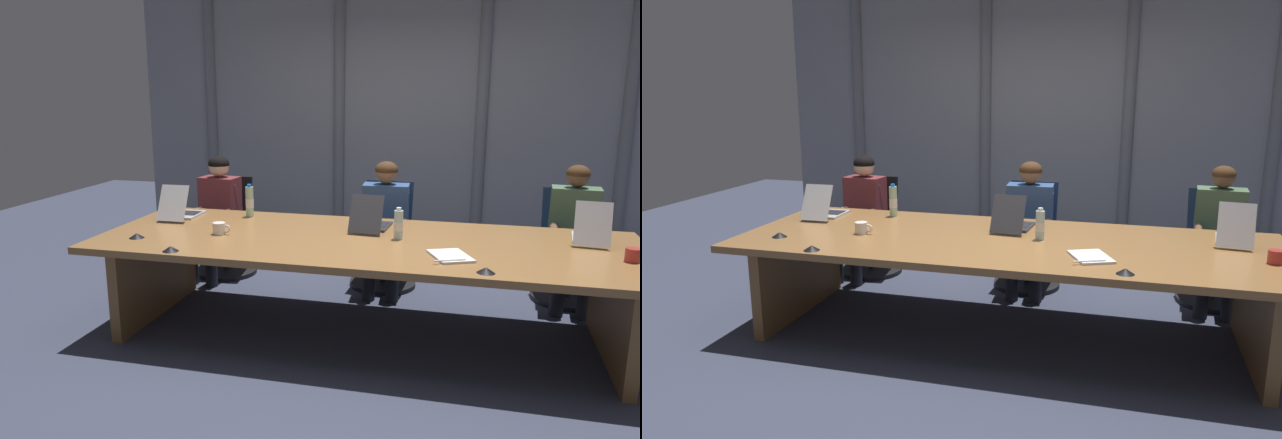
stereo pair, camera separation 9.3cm
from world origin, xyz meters
TOP-DOWN VIEW (x-y plane):
  - ground_plane at (0.00, 0.00)m, footprint 11.83×11.83m
  - conference_table at (0.00, 0.00)m, footprint 3.86×1.42m
  - curtain_backdrop at (0.00, 2.33)m, footprint 5.92×0.17m
  - laptop_left_end at (-1.60, 0.33)m, footprint 0.25×0.47m
  - laptop_left_mid at (-0.01, 0.32)m, footprint 0.28×0.47m
  - laptop_center at (1.55, 0.32)m, footprint 0.29×0.47m
  - office_chair_left_end at (-1.57, 1.17)m, footprint 0.60×0.60m
  - office_chair_left_mid at (-0.02, 1.17)m, footprint 0.60×0.60m
  - office_chair_center at (1.56, 1.17)m, footprint 0.60×0.60m
  - person_left_end at (-1.60, 1.01)m, footprint 0.41×0.57m
  - person_left_mid at (-0.00, 1.01)m, footprint 0.43×0.56m
  - person_center at (1.55, 1.01)m, footprint 0.42×0.57m
  - water_bottle_primary at (-1.06, 0.50)m, footprint 0.07×0.07m
  - water_bottle_secondary at (0.23, 0.07)m, footprint 0.07×0.07m
  - coffee_mug_near at (-1.07, -0.12)m, footprint 0.14×0.10m
  - coffee_mug_far at (1.73, -0.13)m, footprint 0.14×0.09m
  - conference_mic_left_side at (-1.20, -0.62)m, footprint 0.11×0.11m
  - conference_mic_middle at (0.83, -0.59)m, footprint 0.11×0.11m
  - conference_mic_right_side at (-1.60, -0.37)m, footprint 0.11×0.11m
  - spiral_notepad at (0.61, -0.31)m, footprint 0.32×0.37m

SIDE VIEW (x-z plane):
  - ground_plane at x=0.00m, z-range 0.00..0.00m
  - office_chair_left_end at x=-1.57m, z-range -0.11..0.81m
  - office_chair_left_mid at x=-0.02m, z-range -0.12..0.82m
  - office_chair_center at x=1.56m, z-range -0.12..0.82m
  - conference_table at x=0.00m, z-range 0.22..0.95m
  - person_left_end at x=-1.60m, z-range 0.08..1.23m
  - person_left_mid at x=0.00m, z-range 0.09..1.23m
  - person_center at x=1.55m, z-range 0.08..1.24m
  - spiral_notepad at x=0.61m, z-range 0.72..0.74m
  - conference_mic_left_side at x=-1.20m, z-range 0.72..0.76m
  - conference_mic_middle at x=0.83m, z-range 0.72..0.76m
  - conference_mic_right_side at x=-1.60m, z-range 0.72..0.76m
  - coffee_mug_far at x=1.73m, z-range 0.72..0.81m
  - coffee_mug_near at x=-1.07m, z-range 0.72..0.81m
  - laptop_left_mid at x=-0.01m, z-range 0.64..0.92m
  - laptop_left_end at x=-1.60m, z-range 0.64..0.92m
  - laptop_center at x=1.55m, z-range 0.63..0.94m
  - water_bottle_secondary at x=0.23m, z-range 0.71..0.94m
  - water_bottle_primary at x=-1.06m, z-range 0.71..0.99m
  - curtain_backdrop at x=0.00m, z-range 0.00..2.77m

